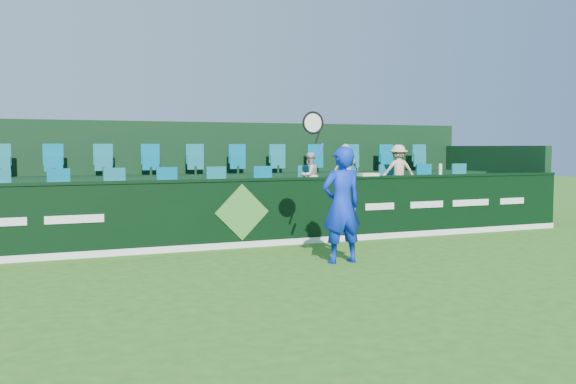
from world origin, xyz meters
name	(u,v)px	position (x,y,z in m)	size (l,w,h in m)	color
ground	(333,288)	(0.00, 0.00, 0.00)	(60.00, 60.00, 0.00)	#286718
sponsor_hoarding	(240,213)	(0.00, 4.00, 0.67)	(16.00, 0.25, 1.35)	black
stand_tier_front	(224,221)	(0.00, 5.10, 0.40)	(16.00, 2.00, 0.80)	black
stand_tier_back	(200,202)	(0.00, 7.00, 0.65)	(16.00, 1.80, 1.30)	black
stand_rear	(195,178)	(0.00, 7.44, 1.22)	(16.00, 4.10, 2.60)	black
seat_row_front	(218,187)	(0.00, 5.50, 1.10)	(13.50, 0.50, 0.60)	#146872
seat_row_back	(196,162)	(0.00, 7.30, 1.60)	(13.50, 0.50, 0.60)	#146872
tennis_player	(341,204)	(1.03, 1.72, 1.00)	(1.19, 0.48, 2.60)	#0B28C2
spectator_left	(310,176)	(2.02, 5.12, 1.32)	(0.51, 0.40, 1.05)	beige
spectator_middle	(346,171)	(2.94, 5.12, 1.42)	(0.73, 0.30, 1.24)	white
spectator_right	(398,170)	(4.35, 5.12, 1.41)	(0.79, 0.45, 1.22)	#CEB791
towel	(368,175)	(2.87, 4.00, 1.38)	(0.41, 0.26, 0.06)	silver
drinks_bottle	(440,169)	(4.73, 4.00, 1.47)	(0.08, 0.08, 0.24)	silver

